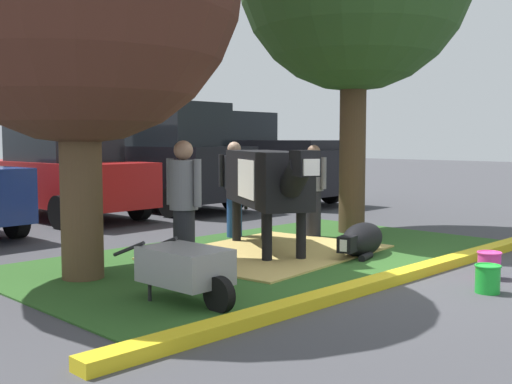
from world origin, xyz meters
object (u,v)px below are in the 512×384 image
bucket_green (488,278)px  sedan_red (63,172)px  person_handler (234,187)px  suv_black (161,157)px  bucket_pink (489,265)px  wheelbarrow (186,267)px  pickup_truck_black (254,160)px  cow_holstein (268,179)px  person_visitor_near (313,188)px  person_visitor_far (184,205)px  calf_lying (362,240)px

bucket_green → sedan_red: (-0.05, 9.30, 0.82)m
person_handler → suv_black: size_ratio=0.35×
bucket_pink → sedan_red: 9.07m
wheelbarrow → pickup_truck_black: bearing=41.3°
person_handler → bucket_pink: 4.53m
bucket_green → pickup_truck_black: (5.37, 9.00, 0.95)m
cow_holstein → person_handler: 1.53m
cow_holstein → bucket_green: size_ratio=9.19×
person_visitor_near → person_visitor_far: 3.69m
calf_lying → pickup_truck_black: (4.56, 6.75, 0.88)m
person_handler → bucket_pink: size_ratio=5.00×
cow_holstein → suv_black: 6.37m
bucket_pink → person_visitor_near: bearing=75.4°
suv_black → bucket_green: bearing=-105.0°
person_visitor_far → suv_black: (4.44, 6.41, 0.37)m
suv_black → pickup_truck_black: suv_black is taller
person_visitor_near → bucket_green: person_visitor_near is taller
person_handler → bucket_pink: (0.03, -4.47, -0.71)m
cow_holstein → suv_black: suv_black is taller
person_visitor_near → calf_lying: bearing=-117.3°
person_handler → bucket_green: size_ratio=5.23×
bucket_pink → sedan_red: size_ratio=0.07×
person_handler → cow_holstein: bearing=-113.8°
calf_lying → person_visitor_near: (0.81, 1.57, 0.61)m
wheelbarrow → bucket_green: size_ratio=5.12×
cow_holstein → sedan_red: 5.92m
person_visitor_far → bucket_pink: size_ratio=5.09×
calf_lying → bucket_green: size_ratio=4.25×
cow_holstein → sedan_red: (-0.11, 5.92, -0.11)m
person_handler → bucket_green: bearing=-98.0°
calf_lying → bucket_pink: size_ratio=4.06×
suv_black → person_visitor_far: bearing=-124.7°
person_visitor_far → sedan_red: sedan_red is taller
calf_lying → person_visitor_far: bearing=167.3°
bucket_green → sedan_red: size_ratio=0.07×
person_visitor_near → wheelbarrow: 4.66m
person_handler → person_visitor_far: person_visitor_far is taller
person_handler → suv_black: (1.82, 4.50, 0.39)m
wheelbarrow → sedan_red: (2.57, 7.33, 0.60)m
bucket_pink → pickup_truck_black: pickup_truck_black is taller
bucket_green → suv_black: size_ratio=0.07×
cow_holstein → person_visitor_near: (1.56, 0.43, -0.24)m
bucket_pink → wheelbarrow: bearing=153.4°
person_visitor_near → person_visitor_far: (-3.57, -0.95, 0.05)m
person_visitor_near → bucket_pink: person_visitor_near is taller
bucket_green → cow_holstein: bearing=89.0°
bucket_pink → calf_lying: bearing=86.8°
person_handler → bucket_green: 4.87m
cow_holstein → suv_black: size_ratio=0.62×
person_handler → person_visitor_near: 1.35m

